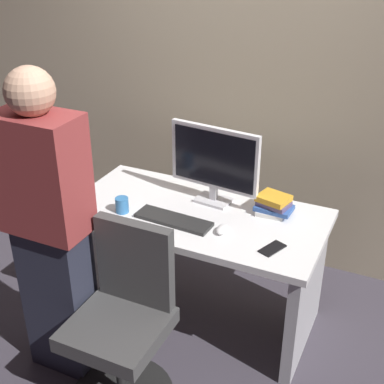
# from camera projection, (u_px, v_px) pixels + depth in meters

# --- Properties ---
(ground_plane) EXTENTS (9.00, 9.00, 0.00)m
(ground_plane) POSITION_uv_depth(u_px,v_px,m) (195.00, 313.00, 3.27)
(ground_plane) COLOR #3D3842
(wall_back) EXTENTS (6.40, 0.10, 3.00)m
(wall_back) POSITION_uv_depth(u_px,v_px,m) (255.00, 40.00, 3.29)
(wall_back) COLOR tan
(wall_back) RESTS_ON ground
(desk) EXTENTS (1.44, 0.73, 0.72)m
(desk) POSITION_uv_depth(u_px,v_px,m) (196.00, 245.00, 3.04)
(desk) COLOR white
(desk) RESTS_ON ground
(office_chair) EXTENTS (0.52, 0.52, 0.94)m
(office_chair) POSITION_uv_depth(u_px,v_px,m) (124.00, 327.00, 2.54)
(office_chair) COLOR black
(office_chair) RESTS_ON ground
(person_at_desk) EXTENTS (0.40, 0.24, 1.64)m
(person_at_desk) POSITION_uv_depth(u_px,v_px,m) (50.00, 230.00, 2.54)
(person_at_desk) COLOR #262838
(person_at_desk) RESTS_ON ground
(monitor) EXTENTS (0.54, 0.16, 0.46)m
(monitor) POSITION_uv_depth(u_px,v_px,m) (214.00, 161.00, 2.93)
(monitor) COLOR silver
(monitor) RESTS_ON desk
(keyboard) EXTENTS (0.44, 0.15, 0.02)m
(keyboard) POSITION_uv_depth(u_px,v_px,m) (173.00, 220.00, 2.85)
(keyboard) COLOR #262626
(keyboard) RESTS_ON desk
(mouse) EXTENTS (0.06, 0.10, 0.03)m
(mouse) POSITION_uv_depth(u_px,v_px,m) (222.00, 229.00, 2.75)
(mouse) COLOR white
(mouse) RESTS_ON desk
(cup_near_keyboard) EXTENTS (0.07, 0.07, 0.09)m
(cup_near_keyboard) POSITION_uv_depth(u_px,v_px,m) (122.00, 205.00, 2.92)
(cup_near_keyboard) COLOR #3372B2
(cup_near_keyboard) RESTS_ON desk
(book_stack) EXTENTS (0.21, 0.17, 0.11)m
(book_stack) POSITION_uv_depth(u_px,v_px,m) (273.00, 205.00, 2.90)
(book_stack) COLOR white
(book_stack) RESTS_ON desk
(cell_phone) EXTENTS (0.12, 0.16, 0.01)m
(cell_phone) POSITION_uv_depth(u_px,v_px,m) (272.00, 249.00, 2.61)
(cell_phone) COLOR black
(cell_phone) RESTS_ON desk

